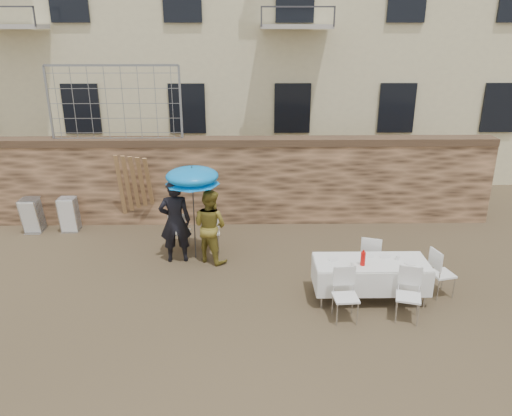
{
  "coord_description": "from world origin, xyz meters",
  "views": [
    {
      "loc": [
        0.25,
        -7.33,
        4.94
      ],
      "look_at": [
        0.4,
        2.2,
        1.4
      ],
      "focal_mm": 35.0,
      "sensor_mm": 36.0,
      "label": 1
    }
  ],
  "objects_px": {
    "umbrella": "(192,179)",
    "soda_bottle": "(363,259)",
    "banquet_table": "(371,263)",
    "table_chair_side": "(442,272)",
    "couple_chair_right": "(210,230)",
    "table_chair_back": "(371,257)",
    "woman_dress": "(210,226)",
    "couple_chair_left": "(179,231)",
    "table_chair_front_right": "(409,296)",
    "table_chair_front_left": "(346,296)",
    "chair_stack_right": "(71,212)",
    "man_suit": "(175,221)",
    "chair_stack_left": "(35,212)"
  },
  "relations": [
    {
      "from": "banquet_table",
      "to": "table_chair_front_right",
      "type": "bearing_deg",
      "value": -56.31
    },
    {
      "from": "couple_chair_left",
      "to": "table_chair_side",
      "type": "xyz_separation_m",
      "value": [
        5.27,
        -2.12,
        0.0
      ]
    },
    {
      "from": "man_suit",
      "to": "table_chair_front_left",
      "type": "height_order",
      "value": "man_suit"
    },
    {
      "from": "chair_stack_left",
      "to": "couple_chair_left",
      "type": "bearing_deg",
      "value": -18.98
    },
    {
      "from": "table_chair_front_left",
      "to": "table_chair_side",
      "type": "xyz_separation_m",
      "value": [
        2.0,
        0.85,
        0.0
      ]
    },
    {
      "from": "couple_chair_right",
      "to": "table_chair_front_left",
      "type": "height_order",
      "value": "same"
    },
    {
      "from": "woman_dress",
      "to": "table_chair_front_right",
      "type": "relative_size",
      "value": 1.71
    },
    {
      "from": "couple_chair_left",
      "to": "table_chair_side",
      "type": "height_order",
      "value": "same"
    },
    {
      "from": "table_chair_front_left",
      "to": "table_chair_front_right",
      "type": "height_order",
      "value": "same"
    },
    {
      "from": "soda_bottle",
      "to": "chair_stack_left",
      "type": "xyz_separation_m",
      "value": [
        -7.47,
        3.68,
        -0.45
      ]
    },
    {
      "from": "table_chair_front_left",
      "to": "table_chair_side",
      "type": "relative_size",
      "value": 1.0
    },
    {
      "from": "banquet_table",
      "to": "table_chair_front_left",
      "type": "xyz_separation_m",
      "value": [
        -0.6,
        -0.75,
        -0.25
      ]
    },
    {
      "from": "banquet_table",
      "to": "woman_dress",
      "type": "bearing_deg",
      "value": 151.8
    },
    {
      "from": "man_suit",
      "to": "banquet_table",
      "type": "xyz_separation_m",
      "value": [
        3.87,
        -1.67,
        -0.2
      ]
    },
    {
      "from": "woman_dress",
      "to": "soda_bottle",
      "type": "bearing_deg",
      "value": -178.26
    },
    {
      "from": "couple_chair_right",
      "to": "umbrella",
      "type": "bearing_deg",
      "value": 49.0
    },
    {
      "from": "chair_stack_left",
      "to": "banquet_table",
      "type": "bearing_deg",
      "value": -24.71
    },
    {
      "from": "man_suit",
      "to": "table_chair_front_right",
      "type": "height_order",
      "value": "man_suit"
    },
    {
      "from": "banquet_table",
      "to": "chair_stack_right",
      "type": "bearing_deg",
      "value": 152.47
    },
    {
      "from": "table_chair_back",
      "to": "banquet_table",
      "type": "bearing_deg",
      "value": 94.4
    },
    {
      "from": "woman_dress",
      "to": "table_chair_back",
      "type": "relative_size",
      "value": 1.71
    },
    {
      "from": "woman_dress",
      "to": "soda_bottle",
      "type": "height_order",
      "value": "woman_dress"
    },
    {
      "from": "man_suit",
      "to": "table_chair_side",
      "type": "relative_size",
      "value": 1.94
    },
    {
      "from": "table_chair_front_left",
      "to": "chair_stack_right",
      "type": "bearing_deg",
      "value": 141.31
    },
    {
      "from": "table_chair_front_left",
      "to": "table_chair_side",
      "type": "distance_m",
      "value": 2.17
    },
    {
      "from": "soda_bottle",
      "to": "table_chair_front_right",
      "type": "bearing_deg",
      "value": -40.6
    },
    {
      "from": "couple_chair_right",
      "to": "table_chair_back",
      "type": "distance_m",
      "value": 3.66
    },
    {
      "from": "couple_chair_right",
      "to": "table_chair_side",
      "type": "bearing_deg",
      "value": 147.77
    },
    {
      "from": "chair_stack_left",
      "to": "table_chair_front_left",
      "type": "bearing_deg",
      "value": -31.18
    },
    {
      "from": "umbrella",
      "to": "table_chair_back",
      "type": "height_order",
      "value": "umbrella"
    },
    {
      "from": "woman_dress",
      "to": "soda_bottle",
      "type": "xyz_separation_m",
      "value": [
        2.92,
        -1.82,
        0.08
      ]
    },
    {
      "from": "woman_dress",
      "to": "banquet_table",
      "type": "bearing_deg",
      "value": -174.49
    },
    {
      "from": "man_suit",
      "to": "woman_dress",
      "type": "relative_size",
      "value": 1.13
    },
    {
      "from": "couple_chair_left",
      "to": "table_chair_front_right",
      "type": "height_order",
      "value": "same"
    },
    {
      "from": "man_suit",
      "to": "couple_chair_left",
      "type": "relative_size",
      "value": 1.94
    },
    {
      "from": "table_chair_back",
      "to": "chair_stack_left",
      "type": "relative_size",
      "value": 1.04
    },
    {
      "from": "table_chair_side",
      "to": "chair_stack_left",
      "type": "height_order",
      "value": "table_chair_side"
    },
    {
      "from": "soda_bottle",
      "to": "table_chair_back",
      "type": "xyz_separation_m",
      "value": [
        0.4,
        0.95,
        -0.43
      ]
    },
    {
      "from": "umbrella",
      "to": "soda_bottle",
      "type": "height_order",
      "value": "umbrella"
    },
    {
      "from": "soda_bottle",
      "to": "chair_stack_right",
      "type": "distance_m",
      "value": 7.55
    },
    {
      "from": "couple_chair_left",
      "to": "soda_bottle",
      "type": "bearing_deg",
      "value": 155.16
    },
    {
      "from": "table_chair_front_right",
      "to": "chair_stack_right",
      "type": "distance_m",
      "value": 8.44
    },
    {
      "from": "man_suit",
      "to": "table_chair_back",
      "type": "relative_size",
      "value": 1.94
    },
    {
      "from": "couple_chair_left",
      "to": "couple_chair_right",
      "type": "bearing_deg",
      "value": -171.96
    },
    {
      "from": "woman_dress",
      "to": "soda_bottle",
      "type": "relative_size",
      "value": 6.32
    },
    {
      "from": "banquet_table",
      "to": "table_chair_side",
      "type": "relative_size",
      "value": 2.19
    },
    {
      "from": "umbrella",
      "to": "couple_chair_right",
      "type": "xyz_separation_m",
      "value": [
        0.3,
        0.45,
        -1.37
      ]
    },
    {
      "from": "couple_chair_right",
      "to": "table_chair_front_right",
      "type": "bearing_deg",
      "value": 133.68
    },
    {
      "from": "chair_stack_right",
      "to": "banquet_table",
      "type": "bearing_deg",
      "value": -27.53
    },
    {
      "from": "umbrella",
      "to": "table_chair_back",
      "type": "bearing_deg",
      "value": -14.85
    }
  ]
}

